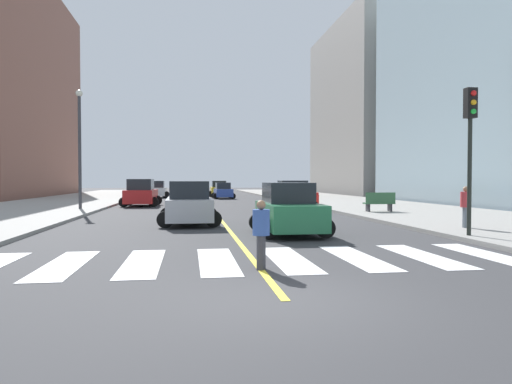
{
  "coord_description": "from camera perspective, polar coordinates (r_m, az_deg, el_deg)",
  "views": [
    {
      "loc": [
        -1.59,
        -7.54,
        2.02
      ],
      "look_at": [
        4.64,
        35.75,
        0.86
      ],
      "focal_mm": 32.86,
      "sensor_mm": 36.0,
      "label": 1
    }
  ],
  "objects": [
    {
      "name": "car_white_second",
      "position": [
        53.39,
        -11.97,
        0.26
      ],
      "size": [
        2.63,
        4.21,
        1.88
      ],
      "rotation": [
        0.0,
        0.0,
        -0.0
      ],
      "color": "silver",
      "rests_on": "ground"
    },
    {
      "name": "lane_divider_paint",
      "position": [
        47.61,
        -6.27,
        -0.92
      ],
      "size": [
        0.16,
        80.0,
        0.01
      ],
      "primitive_type": "cube",
      "color": "yellow",
      "rests_on": "ground"
    },
    {
      "name": "car_silver_seventh",
      "position": [
        21.13,
        -8.15,
        -1.5
      ],
      "size": [
        2.75,
        4.38,
        1.95
      ],
      "rotation": [
        0.0,
        0.0,
        0.01
      ],
      "color": "#B7B7BC",
      "rests_on": "ground"
    },
    {
      "name": "crosswalk_paint",
      "position": [
        11.82,
        -0.36,
        -8.27
      ],
      "size": [
        13.5,
        4.0,
        0.01
      ],
      "color": "silver",
      "rests_on": "ground"
    },
    {
      "name": "fire_hydrant",
      "position": [
        36.69,
        7.48,
        -0.75
      ],
      "size": [
        0.26,
        0.26,
        0.89
      ],
      "color": "red",
      "rests_on": "sidewalk_kerb_east"
    },
    {
      "name": "car_yellow_fifth",
      "position": [
        55.6,
        -4.53,
        0.34
      ],
      "size": [
        2.65,
        4.23,
        1.88
      ],
      "rotation": [
        0.0,
        0.0,
        3.13
      ],
      "color": "gold",
      "rests_on": "ground"
    },
    {
      "name": "car_blue_third",
      "position": [
        49.79,
        -4.02,
        0.11
      ],
      "size": [
        2.46,
        3.87,
        1.71
      ],
      "rotation": [
        0.0,
        0.0,
        3.17
      ],
      "color": "#2D479E",
      "rests_on": "ground"
    },
    {
      "name": "parking_garage_concrete",
      "position": [
        70.66,
        16.34,
        9.46
      ],
      "size": [
        18.0,
        24.0,
        23.71
      ],
      "primitive_type": "cube",
      "color": "gray",
      "rests_on": "ground"
    },
    {
      "name": "traffic_light_near_corner",
      "position": [
        17.26,
        24.64,
        6.64
      ],
      "size": [
        0.36,
        0.41,
        4.92
      ],
      "rotation": [
        0.0,
        0.0,
        3.14
      ],
      "color": "black",
      "rests_on": "sidewalk_kerb_east"
    },
    {
      "name": "street_lamp",
      "position": [
        32.36,
        -20.68,
        6.07
      ],
      "size": [
        0.44,
        0.44,
        7.64
      ],
      "color": "#38383D",
      "rests_on": "sidewalk_kerb_west"
    },
    {
      "name": "ground_plane",
      "position": [
        7.97,
        3.67,
        -13.15
      ],
      "size": [
        220.0,
        220.0,
        0.0
      ],
      "primitive_type": "plane",
      "color": "#333335"
    },
    {
      "name": "sidewalk_kerb_east",
      "position": [
        30.86,
        18.38,
        -2.17
      ],
      "size": [
        10.0,
        120.0,
        0.15
      ],
      "primitive_type": "cube",
      "color": "gray",
      "rests_on": "ground"
    },
    {
      "name": "car_gray_fourth",
      "position": [
        30.83,
        4.51,
        -0.54
      ],
      "size": [
        2.85,
        4.46,
        1.96
      ],
      "rotation": [
        0.0,
        0.0,
        3.1
      ],
      "color": "slate",
      "rests_on": "ground"
    },
    {
      "name": "park_bench",
      "position": [
        28.32,
        14.8,
        -1.22
      ],
      "size": [
        1.8,
        0.57,
        1.12
      ],
      "rotation": [
        0.0,
        0.0,
        1.57
      ],
      "color": "#33603D",
      "rests_on": "sidewalk_kerb_east"
    },
    {
      "name": "pedestrian_crossing",
      "position": [
        10.52,
        0.63,
        -4.81
      ],
      "size": [
        0.39,
        0.39,
        1.56
      ],
      "rotation": [
        0.0,
        0.0,
        4.38
      ],
      "color": "#38383D",
      "rests_on": "ground"
    },
    {
      "name": "car_red_nearest",
      "position": [
        36.64,
        -13.8,
        -0.18
      ],
      "size": [
        2.97,
        4.67,
        2.06
      ],
      "rotation": [
        0.0,
        0.0,
        -0.03
      ],
      "color": "red",
      "rests_on": "ground"
    },
    {
      "name": "car_green_sixth",
      "position": [
        17.35,
        4.01,
        -2.21
      ],
      "size": [
        2.67,
        4.27,
        1.9
      ],
      "rotation": [
        0.0,
        0.0,
        3.14
      ],
      "color": "#236B42",
      "rests_on": "ground"
    },
    {
      "name": "pedestrian_waiting_east",
      "position": [
        19.9,
        24.17,
        -1.44
      ],
      "size": [
        0.4,
        0.4,
        1.61
      ],
      "rotation": [
        0.0,
        0.0,
        1.31
      ],
      "color": "slate",
      "rests_on": "sidewalk_kerb_east"
    }
  ]
}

